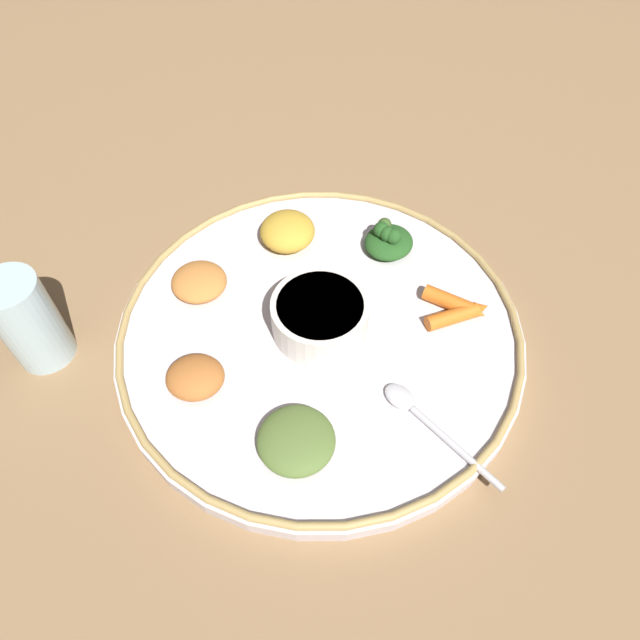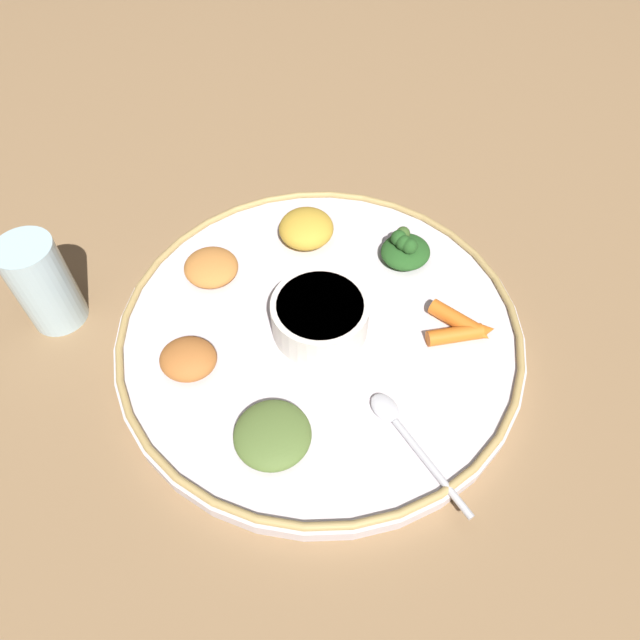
{
  "view_description": "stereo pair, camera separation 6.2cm",
  "coord_description": "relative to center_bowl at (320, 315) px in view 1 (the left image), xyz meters",
  "views": [
    {
      "loc": [
        -0.37,
        -0.03,
        0.53
      ],
      "look_at": [
        0.0,
        0.0,
        0.03
      ],
      "focal_mm": 32.24,
      "sensor_mm": 36.0,
      "label": 1
    },
    {
      "loc": [
        -0.36,
        -0.1,
        0.53
      ],
      "look_at": [
        0.0,
        0.0,
        0.03
      ],
      "focal_mm": 32.24,
      "sensor_mm": 36.0,
      "label": 2
    }
  ],
  "objects": [
    {
      "name": "ground_plane",
      "position": [
        0.0,
        0.0,
        -0.04
      ],
      "size": [
        2.4,
        2.4,
        0.0
      ],
      "primitive_type": "plane",
      "color": "olive"
    },
    {
      "name": "center_bowl",
      "position": [
        0.0,
        0.0,
        0.0
      ],
      "size": [
        0.1,
        0.1,
        0.04
      ],
      "color": "silver",
      "rests_on": "platter"
    },
    {
      "name": "mound_squash",
      "position": [
        0.04,
        0.14,
        -0.01
      ],
      "size": [
        0.07,
        0.07,
        0.03
      ],
      "primitive_type": "ellipsoid",
      "rotation": [
        0.0,
        0.0,
        1.42
      ],
      "color": "#C67A38",
      "rests_on": "platter"
    },
    {
      "name": "greens_pile",
      "position": [
        0.13,
        -0.07,
        -0.01
      ],
      "size": [
        0.08,
        0.08,
        0.04
      ],
      "color": "#23511E",
      "rests_on": "platter"
    },
    {
      "name": "mound_lentil_yellow",
      "position": [
        0.13,
        0.05,
        -0.01
      ],
      "size": [
        0.07,
        0.07,
        0.03
      ],
      "primitive_type": "ellipsoid",
      "rotation": [
        0.0,
        0.0,
        3.2
      ],
      "color": "gold",
      "rests_on": "platter"
    },
    {
      "name": "carrot_outer",
      "position": [
        0.04,
        -0.15,
        -0.01
      ],
      "size": [
        0.04,
        0.07,
        0.02
      ],
      "color": "orange",
      "rests_on": "platter"
    },
    {
      "name": "platter",
      "position": [
        0.0,
        0.0,
        -0.03
      ],
      "size": [
        0.45,
        0.45,
        0.02
      ],
      "primitive_type": "cylinder",
      "color": "silver",
      "rests_on": "ground_plane"
    },
    {
      "name": "mound_collards",
      "position": [
        -0.14,
        0.01,
        -0.01
      ],
      "size": [
        0.09,
        0.09,
        0.02
      ],
      "primitive_type": "ellipsoid",
      "rotation": [
        0.0,
        0.0,
        4.42
      ],
      "color": "#567033",
      "rests_on": "platter"
    },
    {
      "name": "drinking_glass",
      "position": [
        -0.05,
        0.3,
        0.01
      ],
      "size": [
        0.06,
        0.06,
        0.11
      ],
      "color": "silver",
      "rests_on": "ground_plane"
    },
    {
      "name": "mound_chickpea",
      "position": [
        -0.08,
        0.12,
        -0.01
      ],
      "size": [
        0.06,
        0.06,
        0.03
      ],
      "primitive_type": "ellipsoid",
      "rotation": [
        0.0,
        0.0,
        1.65
      ],
      "color": "#B2662D",
      "rests_on": "platter"
    },
    {
      "name": "platter_rim",
      "position": [
        0.0,
        0.0,
        -0.02
      ],
      "size": [
        0.44,
        0.44,
        0.01
      ],
      "primitive_type": "torus",
      "color": "tan",
      "rests_on": "platter"
    },
    {
      "name": "spoon",
      "position": [
        -0.1,
        -0.11,
        -0.02
      ],
      "size": [
        0.11,
        0.12,
        0.01
      ],
      "color": "silver",
      "rests_on": "platter"
    },
    {
      "name": "carrot_near_spoon",
      "position": [
        0.03,
        -0.15,
        -0.01
      ],
      "size": [
        0.05,
        0.07,
        0.02
      ],
      "color": "orange",
      "rests_on": "platter"
    }
  ]
}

